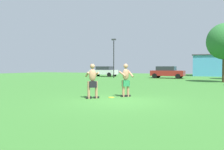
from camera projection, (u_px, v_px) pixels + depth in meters
ground_plane at (119, 101)px, 9.84m from camera, size 80.00×80.00×0.00m
player_near at (126, 79)px, 11.26m from camera, size 0.81×0.72×1.68m
player_in_black at (92, 80)px, 10.65m from camera, size 0.79×0.80×1.67m
frisbee at (111, 97)px, 10.97m from camera, size 0.29×0.29×0.03m
car_white_near_post at (104, 71)px, 35.12m from camera, size 4.40×2.23×1.58m
car_red_mid_lot at (167, 72)px, 29.55m from camera, size 4.38×2.18×1.58m
lamp_post at (114, 54)px, 30.12m from camera, size 0.60×0.24×5.31m
outbuilding_behind_lot at (221, 65)px, 36.96m from camera, size 8.78×6.95×3.51m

